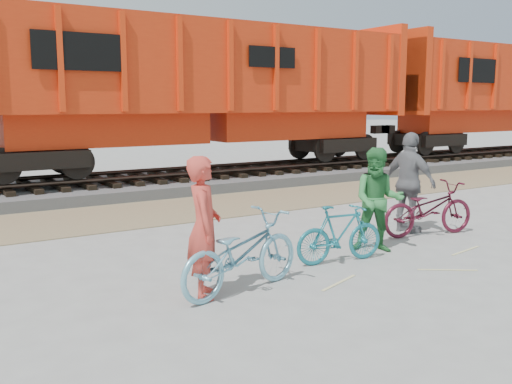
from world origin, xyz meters
TOP-DOWN VIEW (x-y plane):
  - ground at (0.00, 0.00)m, footprint 120.00×120.00m
  - gravel_strip at (0.00, 5.50)m, footprint 120.00×3.00m
  - ballast_bed at (0.00, 9.00)m, footprint 120.00×4.00m
  - track at (0.00, 9.00)m, footprint 120.00×2.60m
  - hopper_car_center at (1.98, 9.00)m, footprint 14.00×3.13m
  - hopper_car_right at (16.98, 9.00)m, footprint 14.00×3.13m
  - bicycle_blue at (-2.35, -0.38)m, footprint 2.15×1.14m
  - bicycle_teal at (-0.30, 0.02)m, footprint 1.60×0.64m
  - bicycle_maroon at (2.36, 0.56)m, footprint 2.06×1.06m
  - person_solo at (-2.85, -0.28)m, footprint 0.69×0.80m
  - person_man at (0.70, 0.22)m, footprint 1.09×1.08m
  - person_woman at (2.26, 0.96)m, footprint 0.60×1.19m

SIDE VIEW (x-z plane):
  - ground at x=0.00m, z-range 0.00..0.00m
  - gravel_strip at x=0.00m, z-range 0.00..0.02m
  - ballast_bed at x=0.00m, z-range 0.00..0.30m
  - bicycle_teal at x=-0.30m, z-range 0.00..0.93m
  - track at x=0.00m, z-range 0.35..0.59m
  - bicycle_maroon at x=2.36m, z-range 0.00..1.03m
  - bicycle_blue at x=-2.35m, z-range 0.00..1.07m
  - person_man at x=0.70m, z-range 0.00..1.77m
  - person_solo at x=-2.85m, z-range 0.00..1.85m
  - person_woman at x=2.26m, z-range 0.00..1.96m
  - hopper_car_center at x=1.98m, z-range 0.68..5.33m
  - hopper_car_right at x=16.98m, z-range 0.68..5.33m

